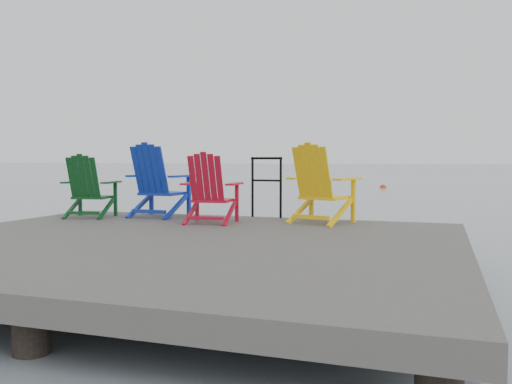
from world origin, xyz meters
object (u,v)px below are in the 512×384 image
(handrail, at_px, (266,181))
(chair_green, at_px, (89,187))
(chair_yellow, at_px, (320,184))
(chair_blue, at_px, (157,181))
(buoy_a, at_px, (320,189))
(buoy_b, at_px, (383,188))
(chair_red, at_px, (210,189))

(handrail, xyz_separation_m, chair_green, (-2.48, -0.89, -0.08))
(chair_green, height_order, chair_yellow, chair_yellow)
(chair_blue, xyz_separation_m, buoy_a, (-1.28, 17.76, -1.04))
(chair_yellow, distance_m, buoy_b, 19.82)
(buoy_a, bearing_deg, chair_yellow, -78.10)
(handrail, distance_m, chair_green, 2.63)
(chair_yellow, bearing_deg, chair_blue, -162.50)
(handrail, relative_size, buoy_a, 2.54)
(buoy_a, bearing_deg, chair_green, -88.88)
(handrail, height_order, chair_green, chair_green)
(chair_green, bearing_deg, buoy_a, 80.38)
(chair_blue, relative_size, chair_yellow, 1.02)
(buoy_a, height_order, buoy_b, buoy_a)
(chair_green, distance_m, chair_red, 1.99)
(chair_red, relative_size, buoy_a, 2.62)
(chair_green, xyz_separation_m, buoy_a, (-0.36, 18.16, -0.96))
(handrail, distance_m, chair_yellow, 1.03)
(chair_red, height_order, chair_yellow, chair_yellow)
(chair_yellow, height_order, buoy_a, chair_yellow)
(chair_blue, bearing_deg, buoy_b, 89.18)
(chair_yellow, bearing_deg, buoy_a, 119.19)
(chair_blue, xyz_separation_m, chair_red, (1.07, -0.49, -0.07))
(handrail, relative_size, chair_blue, 0.84)
(chair_green, bearing_deg, handrail, 9.01)
(chair_green, xyz_separation_m, chair_red, (1.99, -0.09, 0.01))
(chair_blue, bearing_deg, chair_red, -21.20)
(chair_green, relative_size, chair_red, 0.98)
(chair_blue, xyz_separation_m, chair_yellow, (2.46, 0.01, -0.01))
(chair_green, bearing_deg, chair_yellow, -3.87)
(chair_blue, bearing_deg, chair_green, -153.35)
(chair_green, relative_size, buoy_a, 2.57)
(chair_green, xyz_separation_m, chair_blue, (0.92, 0.40, 0.08))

